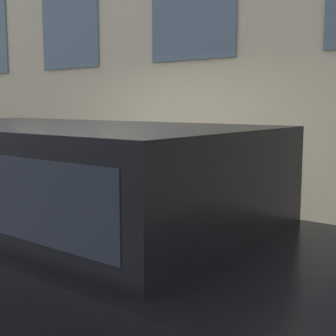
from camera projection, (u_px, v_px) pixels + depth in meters
The scene contains 5 objects.
ground_plane at pixel (75, 262), 5.25m from camera, with size 80.00×80.00×0.00m, color #2D2D30.
sidewalk at pixel (142, 233), 6.13m from camera, with size 2.27×60.00×0.16m.
fire_hydrant at pixel (137, 204), 5.50m from camera, with size 0.32×0.44×0.85m.
person at pixel (199, 177), 5.50m from camera, with size 0.30×0.20×1.25m.
parked_truck_black_near at pixel (48, 213), 3.57m from camera, with size 1.85×5.17×1.61m.
Camera 1 is at (-3.35, -3.94, 1.75)m, focal length 50.00 mm.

